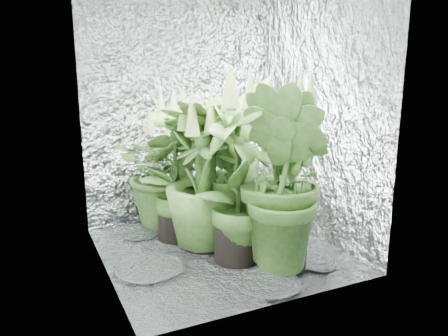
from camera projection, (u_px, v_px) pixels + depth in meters
ground at (220, 251)px, 3.15m from camera, size 1.60×1.60×0.00m
walls at (219, 112)px, 2.93m from camera, size 1.62×1.62×2.00m
plant_a at (168, 170)px, 3.54m from camera, size 0.95×0.95×1.01m
plant_b at (176, 170)px, 3.27m from camera, size 0.79×0.79×1.17m
plant_c at (225, 169)px, 3.33m from camera, size 0.72×0.72×1.14m
plant_d at (204, 177)px, 3.11m from camera, size 0.82×0.82×1.16m
plant_e at (272, 193)px, 3.04m from camera, size 0.88×0.88×0.93m
plant_f at (238, 173)px, 2.87m from camera, size 0.75×0.75×1.31m
plant_g at (285, 179)px, 2.75m from camera, size 0.65×0.65×1.29m
circulation_fan at (258, 201)px, 3.81m from camera, size 0.19×0.29×0.36m
plant_label at (295, 225)px, 2.81m from camera, size 0.06×0.03×0.09m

